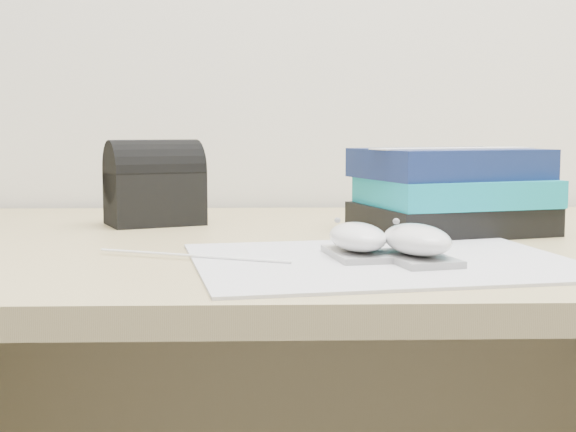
{
  "coord_description": "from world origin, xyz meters",
  "views": [
    {
      "loc": [
        -0.14,
        0.54,
        0.87
      ],
      "look_at": [
        -0.12,
        1.48,
        0.77
      ],
      "focal_mm": 50.0,
      "sensor_mm": 36.0,
      "label": 1
    }
  ],
  "objects_px": {
    "book_stack": "(451,191)",
    "pouch": "(154,184)",
    "desk": "(366,395)",
    "mouse_rear": "(357,240)",
    "mouse_front": "(417,243)"
  },
  "relations": [
    {
      "from": "mouse_rear",
      "to": "mouse_front",
      "type": "height_order",
      "value": "mouse_front"
    },
    {
      "from": "desk",
      "to": "book_stack",
      "type": "distance_m",
      "value": 0.31
    },
    {
      "from": "mouse_rear",
      "to": "desk",
      "type": "bearing_deg",
      "value": 80.03
    },
    {
      "from": "desk",
      "to": "mouse_rear",
      "type": "distance_m",
      "value": 0.36
    },
    {
      "from": "desk",
      "to": "pouch",
      "type": "xyz_separation_m",
      "value": [
        -0.31,
        0.09,
        0.3
      ]
    },
    {
      "from": "desk",
      "to": "mouse_front",
      "type": "bearing_deg",
      "value": -86.67
    },
    {
      "from": "desk",
      "to": "mouse_rear",
      "type": "xyz_separation_m",
      "value": [
        -0.04,
        -0.24,
        0.26
      ]
    },
    {
      "from": "mouse_rear",
      "to": "book_stack",
      "type": "relative_size",
      "value": 0.4
    },
    {
      "from": "mouse_rear",
      "to": "pouch",
      "type": "distance_m",
      "value": 0.43
    },
    {
      "from": "mouse_rear",
      "to": "pouch",
      "type": "bearing_deg",
      "value": 128.43
    },
    {
      "from": "mouse_front",
      "to": "pouch",
      "type": "bearing_deg",
      "value": 131.58
    },
    {
      "from": "mouse_front",
      "to": "pouch",
      "type": "relative_size",
      "value": 0.76
    },
    {
      "from": "desk",
      "to": "pouch",
      "type": "distance_m",
      "value": 0.44
    },
    {
      "from": "mouse_rear",
      "to": "mouse_front",
      "type": "bearing_deg",
      "value": -27.84
    },
    {
      "from": "book_stack",
      "to": "pouch",
      "type": "height_order",
      "value": "pouch"
    }
  ]
}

